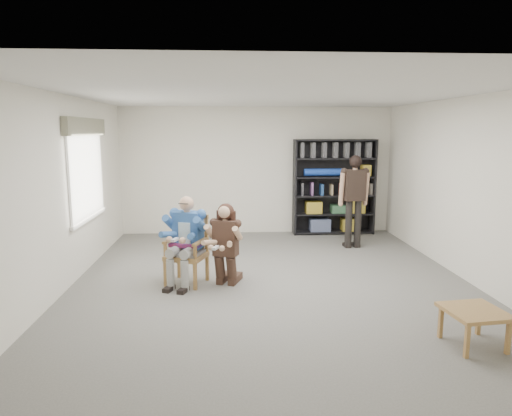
{
  "coord_description": "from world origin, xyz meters",
  "views": [
    {
      "loc": [
        -0.65,
        -6.64,
        2.28
      ],
      "look_at": [
        -0.2,
        0.6,
        1.05
      ],
      "focal_mm": 32.0,
      "sensor_mm": 36.0,
      "label": 1
    }
  ],
  "objects_px": {
    "kneeling_woman": "(225,245)",
    "bookshelf": "(334,187)",
    "armchair": "(186,250)",
    "seated_man": "(186,240)",
    "side_table": "(473,328)",
    "standing_man": "(354,202)"
  },
  "relations": [
    {
      "from": "kneeling_woman",
      "to": "bookshelf",
      "type": "distance_m",
      "value": 4.17
    },
    {
      "from": "standing_man",
      "to": "armchair",
      "type": "bearing_deg",
      "value": -152.85
    },
    {
      "from": "side_table",
      "to": "bookshelf",
      "type": "bearing_deg",
      "value": 92.67
    },
    {
      "from": "seated_man",
      "to": "side_table",
      "type": "distance_m",
      "value": 3.96
    },
    {
      "from": "armchair",
      "to": "bookshelf",
      "type": "relative_size",
      "value": 0.49
    },
    {
      "from": "armchair",
      "to": "bookshelf",
      "type": "height_order",
      "value": "bookshelf"
    },
    {
      "from": "seated_man",
      "to": "standing_man",
      "type": "distance_m",
      "value": 3.67
    },
    {
      "from": "armchair",
      "to": "seated_man",
      "type": "xyz_separation_m",
      "value": [
        0.0,
        0.0,
        0.15
      ]
    },
    {
      "from": "kneeling_woman",
      "to": "armchair",
      "type": "bearing_deg",
      "value": -171.58
    },
    {
      "from": "kneeling_woman",
      "to": "standing_man",
      "type": "height_order",
      "value": "standing_man"
    },
    {
      "from": "standing_man",
      "to": "side_table",
      "type": "relative_size",
      "value": 3.09
    },
    {
      "from": "kneeling_woman",
      "to": "side_table",
      "type": "relative_size",
      "value": 2.09
    },
    {
      "from": "bookshelf",
      "to": "standing_man",
      "type": "relative_size",
      "value": 1.16
    },
    {
      "from": "armchair",
      "to": "standing_man",
      "type": "distance_m",
      "value": 3.68
    },
    {
      "from": "seated_man",
      "to": "bookshelf",
      "type": "bearing_deg",
      "value": 67.64
    },
    {
      "from": "kneeling_woman",
      "to": "side_table",
      "type": "bearing_deg",
      "value": -18.29
    },
    {
      "from": "bookshelf",
      "to": "kneeling_woman",
      "type": "bearing_deg",
      "value": -125.42
    },
    {
      "from": "side_table",
      "to": "seated_man",
      "type": "bearing_deg",
      "value": 145.49
    },
    {
      "from": "kneeling_woman",
      "to": "standing_man",
      "type": "distance_m",
      "value": 3.28
    },
    {
      "from": "side_table",
      "to": "kneeling_woman",
      "type": "bearing_deg",
      "value": 141.6
    },
    {
      "from": "armchair",
      "to": "bookshelf",
      "type": "distance_m",
      "value": 4.45
    },
    {
      "from": "seated_man",
      "to": "kneeling_woman",
      "type": "distance_m",
      "value": 0.59
    }
  ]
}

